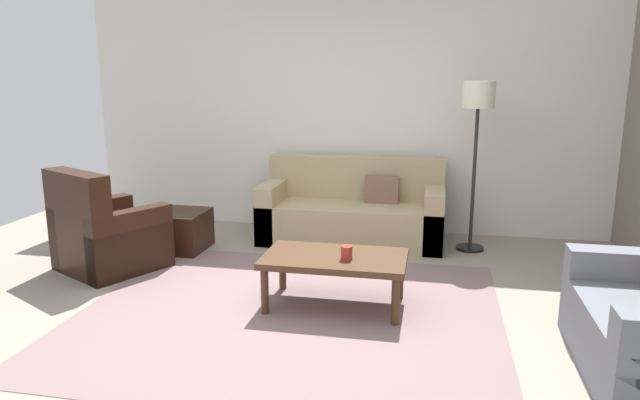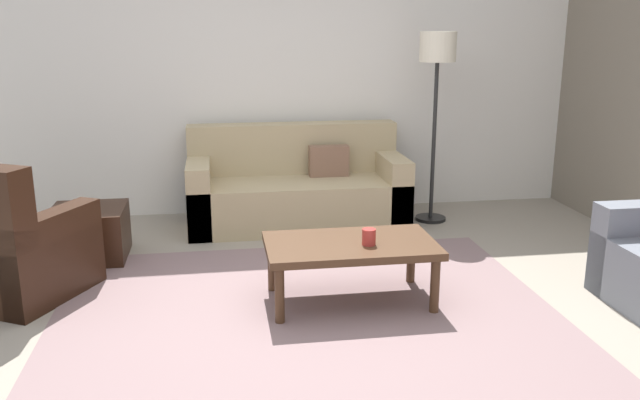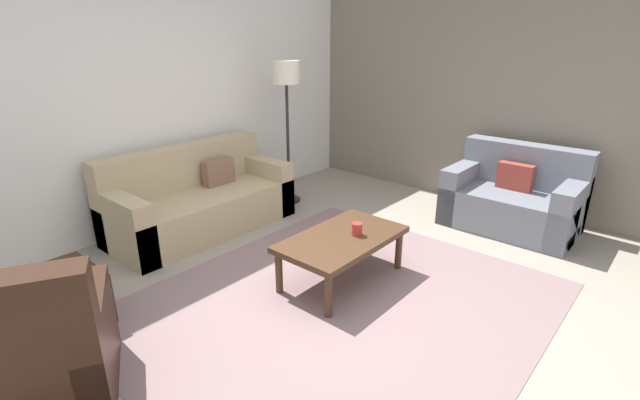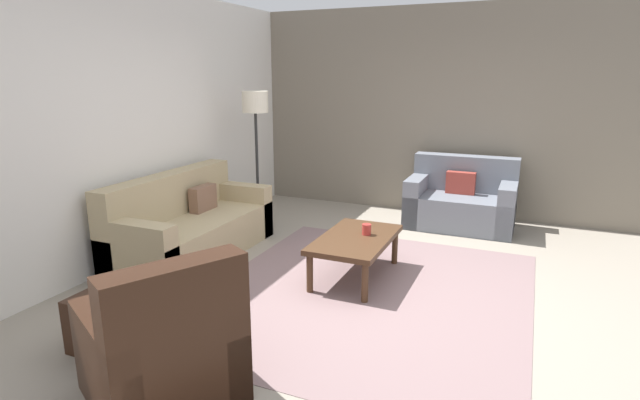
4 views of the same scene
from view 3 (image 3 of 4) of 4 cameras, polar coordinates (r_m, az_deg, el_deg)
The scene contains 11 objects.
ground_plane at distance 3.62m, azimuth 2.53°, elevation -13.08°, with size 8.00×8.00×0.00m, color gray.
rear_partition at distance 5.09m, azimuth -21.38°, elevation 12.24°, with size 6.00×0.12×2.80m, color silver.
stone_feature_panel at distance 5.74m, azimuth 22.21°, elevation 12.88°, with size 0.12×5.20×2.80m, color slate.
area_rug at distance 3.62m, azimuth 2.53°, elevation -13.03°, with size 3.17×2.76×0.01m, color gray.
couch_main at distance 5.03m, azimuth -15.28°, elevation -0.15°, with size 1.94×0.86×0.88m.
couch_loveseat at distance 5.33m, azimuth 23.37°, elevation 0.07°, with size 0.84×1.32×0.88m.
armchair_leather at distance 3.05m, azimuth -32.73°, elevation -16.96°, with size 1.08×1.08×0.95m.
ottoman at distance 3.79m, azimuth -30.26°, elevation -10.99°, with size 0.56×0.56×0.40m, color black.
coffee_table at distance 3.79m, azimuth 2.82°, elevation -5.31°, with size 1.10×0.64×0.41m.
cup at distance 3.78m, azimuth 4.69°, elevation -3.69°, with size 0.09×0.09×0.10m, color #B2332D.
lamp_standing at distance 5.43m, azimuth -4.26°, elevation 14.03°, with size 0.32×0.32×1.71m.
Camera 3 is at (-2.39, -1.86, 1.99)m, focal length 25.30 mm.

